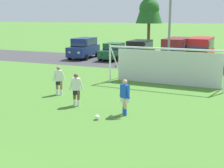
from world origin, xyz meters
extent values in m
plane|color=#477A2D|center=(0.00, 15.00, 0.00)|extent=(400.00, 400.00, 0.00)
cube|color=#3D3D3F|center=(0.00, 24.91, 0.00)|extent=(52.00, 8.40, 0.01)
sphere|color=white|center=(0.89, 7.97, 0.11)|extent=(0.22, 0.22, 0.22)
sphere|color=black|center=(0.89, 7.97, 0.12)|extent=(0.08, 0.08, 0.08)
sphere|color=red|center=(0.96, 7.97, 0.11)|extent=(0.07, 0.07, 0.07)
cylinder|color=white|center=(-1.65, 15.38, 1.22)|extent=(0.12, 0.12, 2.44)
cylinder|color=white|center=(2.01, 15.25, 2.44)|extent=(7.32, 0.37, 0.12)
cylinder|color=white|center=(-1.62, 16.28, 1.34)|extent=(0.15, 1.95, 2.46)
cube|color=silver|center=(2.04, 16.25, 1.10)|extent=(6.95, 0.28, 2.20)
cylinder|color=#936B4C|center=(-2.85, 11.11, 0.40)|extent=(0.14, 0.14, 0.80)
cylinder|color=#936B4C|center=(-3.12, 11.09, 0.40)|extent=(0.14, 0.14, 0.80)
cylinder|color=white|center=(-2.85, 11.11, 0.16)|extent=(0.15, 0.15, 0.32)
cylinder|color=white|center=(-3.12, 11.09, 0.16)|extent=(0.15, 0.15, 0.32)
cube|color=black|center=(-2.99, 11.10, 0.72)|extent=(0.40, 0.40, 0.28)
cube|color=silver|center=(-2.99, 11.10, 1.10)|extent=(0.44, 0.44, 0.60)
sphere|color=#936B4C|center=(-2.99, 11.10, 1.53)|extent=(0.22, 0.22, 0.22)
cylinder|color=silver|center=(-2.78, 11.25, 1.08)|extent=(0.23, 0.23, 0.55)
cylinder|color=silver|center=(-3.19, 10.95, 1.08)|extent=(0.23, 0.23, 0.55)
cylinder|color=tan|center=(1.81, 8.99, 0.40)|extent=(0.14, 0.14, 0.80)
cylinder|color=tan|center=(1.69, 9.19, 0.40)|extent=(0.14, 0.14, 0.80)
cylinder|color=blue|center=(1.81, 8.99, 0.16)|extent=(0.15, 0.15, 0.32)
cylinder|color=blue|center=(1.69, 9.19, 0.16)|extent=(0.15, 0.15, 0.32)
cube|color=silver|center=(1.75, 9.09, 0.72)|extent=(0.40, 0.35, 0.28)
cube|color=blue|center=(1.75, 9.09, 1.10)|extent=(0.45, 0.38, 0.60)
sphere|color=tan|center=(1.75, 9.09, 1.53)|extent=(0.22, 0.22, 0.22)
cylinder|color=blue|center=(1.96, 8.95, 1.08)|extent=(0.25, 0.18, 0.55)
cylinder|color=blue|center=(1.54, 9.24, 1.08)|extent=(0.25, 0.18, 0.55)
cylinder|color=brown|center=(-0.86, 9.52, 0.40)|extent=(0.14, 0.14, 0.80)
cylinder|color=brown|center=(-1.10, 9.54, 0.40)|extent=(0.14, 0.14, 0.80)
cylinder|color=white|center=(-0.86, 9.52, 0.16)|extent=(0.15, 0.15, 0.32)
cylinder|color=white|center=(-1.10, 9.54, 0.16)|extent=(0.15, 0.15, 0.32)
cube|color=black|center=(-0.98, 9.53, 0.72)|extent=(0.40, 0.35, 0.28)
cube|color=silver|center=(-0.98, 9.53, 1.10)|extent=(0.45, 0.39, 0.60)
sphere|color=brown|center=(-0.98, 9.53, 1.53)|extent=(0.22, 0.22, 0.22)
cylinder|color=silver|center=(-0.74, 9.61, 1.08)|extent=(0.24, 0.19, 0.55)
cylinder|color=silver|center=(-1.22, 9.45, 1.08)|extent=(0.24, 0.19, 0.55)
cube|color=navy|center=(-9.07, 25.56, 0.82)|extent=(2.14, 4.69, 1.00)
cube|color=navy|center=(-9.08, 25.76, 1.74)|extent=(1.90, 3.09, 0.84)
cube|color=#28384C|center=(-9.00, 24.34, 1.72)|extent=(1.63, 0.46, 0.71)
cube|color=#28384C|center=(-8.20, 25.81, 1.74)|extent=(0.17, 2.55, 0.59)
cube|color=white|center=(-8.43, 23.33, 0.87)|extent=(0.28, 0.09, 0.20)
cube|color=white|center=(-9.47, 23.28, 0.87)|extent=(0.28, 0.09, 0.20)
cube|color=#B21414|center=(-8.66, 27.85, 0.87)|extent=(0.28, 0.09, 0.20)
cube|color=#B21414|center=(-9.71, 27.79, 0.87)|extent=(0.28, 0.09, 0.20)
cylinder|color=black|center=(-8.04, 24.19, 0.32)|extent=(0.27, 0.65, 0.64)
cylinder|color=black|center=(-9.94, 24.09, 0.32)|extent=(0.27, 0.65, 0.64)
cylinder|color=black|center=(-8.19, 27.04, 0.32)|extent=(0.27, 0.65, 0.64)
cylinder|color=black|center=(-10.09, 26.94, 0.32)|extent=(0.27, 0.65, 0.64)
cube|color=#194C2D|center=(-5.68, 25.73, 0.70)|extent=(1.82, 4.21, 0.76)
cube|color=#194C2D|center=(-5.68, 25.88, 1.40)|extent=(1.67, 2.11, 0.64)
cube|color=#28384C|center=(-5.68, 24.91, 1.38)|extent=(1.53, 0.32, 0.55)
cube|color=#28384C|center=(-4.84, 25.89, 1.40)|extent=(0.05, 1.79, 0.45)
cube|color=white|center=(-5.18, 23.67, 0.75)|extent=(0.28, 0.08, 0.20)
cube|color=white|center=(-6.17, 23.67, 0.75)|extent=(0.28, 0.08, 0.20)
cube|color=#B21414|center=(-5.20, 27.79, 0.75)|extent=(0.28, 0.08, 0.20)
cube|color=#B21414|center=(-6.19, 27.79, 0.75)|extent=(0.28, 0.08, 0.20)
cylinder|color=black|center=(-4.77, 24.43, 0.32)|extent=(0.24, 0.64, 0.64)
cylinder|color=black|center=(-6.57, 24.42, 0.32)|extent=(0.24, 0.64, 0.64)
cylinder|color=black|center=(-4.79, 27.04, 0.32)|extent=(0.24, 0.64, 0.64)
cylinder|color=black|center=(-6.59, 27.03, 0.32)|extent=(0.24, 0.64, 0.64)
cube|color=black|center=(-2.54, 24.53, 0.82)|extent=(1.91, 4.61, 1.00)
cube|color=black|center=(-2.54, 24.73, 1.74)|extent=(1.76, 3.00, 0.84)
cube|color=#28384C|center=(-2.54, 23.31, 1.72)|extent=(1.62, 0.38, 0.71)
cube|color=#28384C|center=(-1.65, 24.73, 1.74)|extent=(0.05, 2.55, 0.59)
cube|color=white|center=(-2.02, 22.27, 0.87)|extent=(0.28, 0.08, 0.20)
cube|color=white|center=(-3.07, 22.27, 0.87)|extent=(0.28, 0.08, 0.20)
cube|color=#B21414|center=(-2.01, 26.79, 0.87)|extent=(0.28, 0.08, 0.20)
cube|color=#B21414|center=(-3.05, 26.79, 0.87)|extent=(0.28, 0.08, 0.20)
cylinder|color=black|center=(-1.59, 23.10, 0.32)|extent=(0.24, 0.64, 0.64)
cylinder|color=black|center=(-3.49, 23.11, 0.32)|extent=(0.24, 0.64, 0.64)
cylinder|color=black|center=(-1.58, 25.96, 0.32)|extent=(0.24, 0.64, 0.64)
cylinder|color=black|center=(-3.48, 25.96, 0.32)|extent=(0.24, 0.64, 0.64)
cube|color=maroon|center=(1.15, 23.87, 0.87)|extent=(2.22, 4.90, 1.10)
cube|color=maroon|center=(1.16, 24.07, 1.97)|extent=(2.03, 4.19, 1.10)
cube|color=#28384C|center=(1.05, 22.10, 1.95)|extent=(1.69, 0.55, 0.91)
cube|color=#28384C|center=(2.07, 24.02, 1.97)|extent=(0.23, 3.48, 0.77)
cube|color=white|center=(1.55, 21.48, 0.92)|extent=(0.28, 0.10, 0.20)
cube|color=white|center=(0.48, 21.54, 0.92)|extent=(0.28, 0.10, 0.20)
cube|color=#B21414|center=(1.82, 26.19, 0.92)|extent=(0.28, 0.10, 0.20)
cube|color=#B21414|center=(0.74, 26.25, 0.92)|extent=(0.28, 0.10, 0.20)
cylinder|color=black|center=(2.04, 22.33, 0.32)|extent=(0.28, 0.65, 0.64)
cylinder|color=black|center=(0.09, 22.44, 0.32)|extent=(0.28, 0.65, 0.64)
cylinder|color=black|center=(2.21, 25.30, 0.32)|extent=(0.28, 0.65, 0.64)
cylinder|color=black|center=(0.25, 25.41, 0.32)|extent=(0.28, 0.65, 0.64)
cube|color=red|center=(3.04, 25.12, 0.87)|extent=(2.14, 4.87, 1.10)
cube|color=red|center=(3.05, 25.32, 1.97)|extent=(1.95, 4.16, 1.10)
cube|color=#28384C|center=(2.97, 23.36, 1.95)|extent=(1.68, 0.52, 0.91)
cube|color=#28384C|center=(3.96, 25.29, 1.97)|extent=(0.17, 3.48, 0.77)
cube|color=white|center=(3.49, 22.75, 0.92)|extent=(0.28, 0.09, 0.20)
cube|color=white|center=(2.41, 22.79, 0.92)|extent=(0.28, 0.09, 0.20)
cube|color=#B21414|center=(3.66, 27.46, 0.92)|extent=(0.28, 0.09, 0.20)
cube|color=#B21414|center=(2.59, 27.50, 0.92)|extent=(0.28, 0.09, 0.20)
cylinder|color=black|center=(3.96, 23.60, 0.32)|extent=(0.26, 0.65, 0.64)
cylinder|color=black|center=(2.00, 23.67, 0.32)|extent=(0.26, 0.65, 0.64)
cylinder|color=black|center=(4.07, 26.58, 0.32)|extent=(0.26, 0.65, 0.64)
cylinder|color=black|center=(2.11, 26.65, 0.32)|extent=(0.26, 0.65, 0.64)
cylinder|color=brown|center=(-4.14, 33.25, 1.79)|extent=(0.36, 0.36, 3.58)
cone|color=#236023|center=(-4.14, 33.25, 6.09)|extent=(3.22, 3.22, 5.01)
sphere|color=#236023|center=(-4.14, 33.25, 5.34)|extent=(2.42, 2.42, 2.42)
cylinder|color=slate|center=(1.13, 20.71, 4.17)|extent=(0.18, 0.18, 8.34)
cylinder|color=slate|center=(1.13, 20.71, 0.15)|extent=(0.32, 0.32, 0.30)
camera|label=1|loc=(6.37, -3.41, 4.36)|focal=49.12mm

